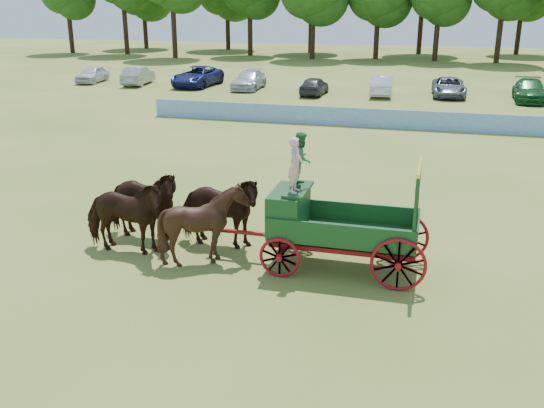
{
  "coord_description": "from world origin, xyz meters",
  "views": [
    {
      "loc": [
        2.39,
        -15.75,
        6.9
      ],
      "look_at": [
        -1.87,
        0.07,
        1.3
      ],
      "focal_mm": 40.0,
      "sensor_mm": 36.0,
      "label": 1
    }
  ],
  "objects": [
    {
      "name": "ground",
      "position": [
        0.0,
        0.0,
        0.0
      ],
      "size": [
        160.0,
        160.0,
        0.0
      ],
      "primitive_type": "plane",
      "color": "olive",
      "rests_on": "ground"
    },
    {
      "name": "horse_wheel_right",
      "position": [
        -3.34,
        -0.38,
        1.1
      ],
      "size": [
        2.63,
        1.25,
        2.2
      ],
      "primitive_type": "imported",
      "rotation": [
        0.0,
        0.0,
        1.55
      ],
      "color": "#331B0E",
      "rests_on": "ground"
    },
    {
      "name": "parked_cars",
      "position": [
        -8.37,
        30.36,
        0.73
      ],
      "size": [
        36.87,
        7.08,
        1.59
      ],
      "color": "silver",
      "rests_on": "ground"
    },
    {
      "name": "horse_lead_left",
      "position": [
        -5.74,
        -1.48,
        1.1
      ],
      "size": [
        2.64,
        1.25,
        2.2
      ],
      "primitive_type": "imported",
      "rotation": [
        0.0,
        0.0,
        1.6
      ],
      "color": "#331B0E",
      "rests_on": "ground"
    },
    {
      "name": "sponsor_banner",
      "position": [
        -1.0,
        18.0,
        0.53
      ],
      "size": [
        26.0,
        0.08,
        1.05
      ],
      "primitive_type": "cube",
      "color": "#2067AF",
      "rests_on": "ground"
    },
    {
      "name": "horse_wheel_left",
      "position": [
        -3.34,
        -1.48,
        1.1
      ],
      "size": [
        2.35,
        2.18,
        2.21
      ],
      "primitive_type": "imported",
      "rotation": [
        0.0,
        0.0,
        1.34
      ],
      "color": "#331B0E",
      "rests_on": "ground"
    },
    {
      "name": "horse_lead_right",
      "position": [
        -5.74,
        -0.38,
        1.1
      ],
      "size": [
        2.67,
        1.33,
        2.2
      ],
      "primitive_type": "imported",
      "rotation": [
        0.0,
        0.0,
        1.51
      ],
      "color": "#331B0E",
      "rests_on": "ground"
    },
    {
      "name": "farm_dray",
      "position": [
        -0.35,
        -0.91,
        1.56
      ],
      "size": [
        6.0,
        2.0,
        3.59
      ],
      "color": "maroon",
      "rests_on": "ground"
    }
  ]
}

